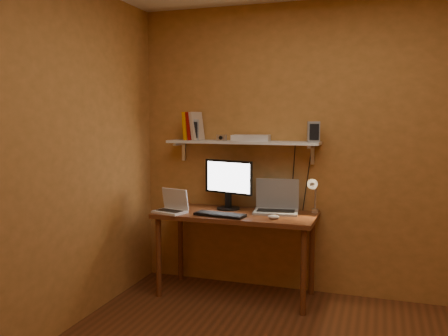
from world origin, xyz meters
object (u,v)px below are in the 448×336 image
(monitor, at_px, (228,182))
(keyboard, at_px, (220,215))
(mouse, at_px, (274,217))
(router, at_px, (251,138))
(netbook, at_px, (172,206))
(wall_shelf, at_px, (242,143))
(laptop, at_px, (276,203))
(shelf_camera, at_px, (221,138))
(speaker_left, at_px, (193,130))
(desk_lamp, at_px, (314,191))
(speaker_right, at_px, (313,132))
(desk, at_px, (236,222))

(monitor, distance_m, keyboard, 0.40)
(mouse, xyz_separation_m, router, (-0.29, 0.33, 0.63))
(keyboard, bearing_deg, netbook, -174.94)
(wall_shelf, height_order, laptop, wall_shelf)
(shelf_camera, xyz_separation_m, router, (0.26, 0.05, -0.00))
(laptop, bearing_deg, netbook, -167.24)
(mouse, distance_m, speaker_left, 1.15)
(desk_lamp, bearing_deg, monitor, 178.96)
(mouse, bearing_deg, speaker_right, 46.56)
(speaker_left, height_order, speaker_right, speaker_left)
(desk_lamp, relative_size, speaker_right, 2.12)
(desk, xyz_separation_m, mouse, (0.37, -0.15, 0.10))
(wall_shelf, bearing_deg, desk, -90.00)
(laptop, xyz_separation_m, shelf_camera, (-0.51, -0.02, 0.58))
(shelf_camera, bearing_deg, laptop, 2.20)
(monitor, xyz_separation_m, keyboard, (0.03, -0.32, -0.24))
(netbook, distance_m, keyboard, 0.46)
(router, bearing_deg, keyboard, -115.45)
(wall_shelf, xyz_separation_m, keyboard, (-0.09, -0.37, -0.60))
(router, bearing_deg, netbook, -151.33)
(speaker_left, relative_size, speaker_right, 1.09)
(keyboard, height_order, mouse, mouse)
(mouse, bearing_deg, desk, 154.42)
(desk, xyz_separation_m, netbook, (-0.54, -0.16, 0.14))
(netbook, bearing_deg, laptop, 34.95)
(laptop, distance_m, router, 0.63)
(speaker_left, distance_m, speaker_right, 1.11)
(mouse, height_order, speaker_left, speaker_left)
(wall_shelf, distance_m, router, 0.09)
(wall_shelf, bearing_deg, netbook, -147.16)
(speaker_left, height_order, shelf_camera, speaker_left)
(keyboard, bearing_deg, speaker_right, 33.62)
(mouse, distance_m, router, 0.77)
(speaker_right, xyz_separation_m, router, (-0.56, 0.01, -0.06))
(shelf_camera, bearing_deg, speaker_left, 170.29)
(speaker_left, bearing_deg, speaker_right, -17.61)
(desk, distance_m, desk_lamp, 0.73)
(mouse, xyz_separation_m, speaker_left, (-0.85, 0.33, 0.70))
(monitor, height_order, desk_lamp, monitor)
(monitor, distance_m, netbook, 0.55)
(wall_shelf, distance_m, shelf_camera, 0.19)
(mouse, relative_size, desk_lamp, 0.26)
(desk, relative_size, wall_shelf, 1.00)
(laptop, bearing_deg, desk, -161.63)
(netbook, bearing_deg, desk, 31.32)
(wall_shelf, relative_size, laptop, 3.38)
(wall_shelf, xyz_separation_m, speaker_right, (0.64, -0.01, 0.10))
(netbook, xyz_separation_m, speaker_left, (0.07, 0.34, 0.66))
(desk, distance_m, netbook, 0.58)
(keyboard, bearing_deg, speaker_left, 144.39)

